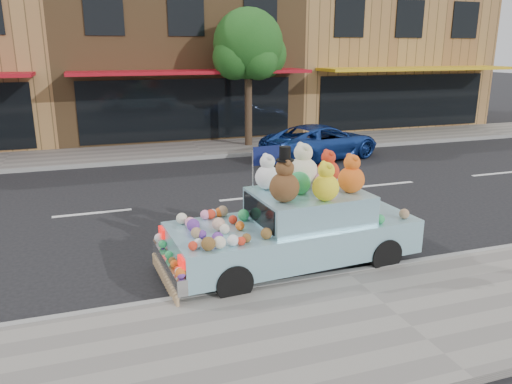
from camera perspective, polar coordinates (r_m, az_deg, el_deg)
name	(u,v)px	position (r m, az deg, el deg)	size (l,w,h in m)	color
ground	(253,198)	(13.03, -0.37, -0.65)	(120.00, 120.00, 0.00)	black
near_sidewalk	(397,318)	(7.60, 15.84, -13.69)	(60.00, 3.00, 0.12)	gray
far_sidewalk	(199,149)	(19.12, -6.59, 4.86)	(60.00, 3.00, 0.12)	gray
near_kerb	(346,274)	(8.72, 10.25, -9.24)	(60.00, 0.12, 0.13)	gray
far_kerb	(208,157)	(17.68, -5.53, 3.99)	(60.00, 0.12, 0.13)	gray
storefront_mid	(170,51)	(24.13, -9.79, 15.63)	(10.00, 9.80, 7.30)	brown
storefront_right	(361,50)	(27.59, 11.96, 15.55)	(10.00, 9.80, 7.30)	#A27844
street_tree	(248,50)	(19.33, -0.87, 15.92)	(3.00, 2.70, 5.22)	#38281C
car_blue	(321,142)	(17.69, 7.48, 5.72)	(2.02, 4.37, 1.22)	#1B3E98
art_car	(295,224)	(8.78, 4.45, -3.68)	(4.58, 2.02, 2.26)	black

